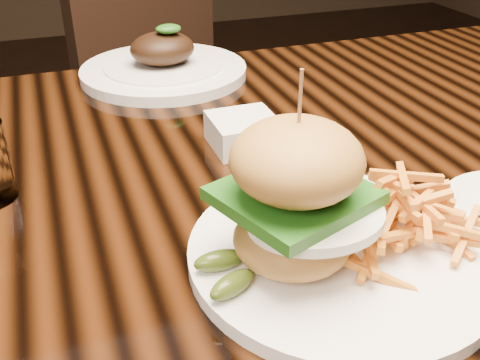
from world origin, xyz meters
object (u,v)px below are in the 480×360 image
object	(u,v)px
dining_table	(240,219)
burger_plate	(340,216)
far_dish	(164,67)
chair_far	(175,83)

from	to	relation	value
dining_table	burger_plate	size ratio (longest dim) A/B	5.48
burger_plate	far_dish	size ratio (longest dim) A/B	1.01
dining_table	far_dish	bearing A→B (deg)	92.18
burger_plate	chair_far	distance (m)	1.12
dining_table	burger_plate	bearing A→B (deg)	-83.64
burger_plate	far_dish	xyz separation A→B (m)	(-0.04, 0.56, -0.03)
burger_plate	dining_table	bearing A→B (deg)	87.99
far_dish	chair_far	distance (m)	0.59
dining_table	chair_far	size ratio (longest dim) A/B	1.68
burger_plate	chair_far	size ratio (longest dim) A/B	0.31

